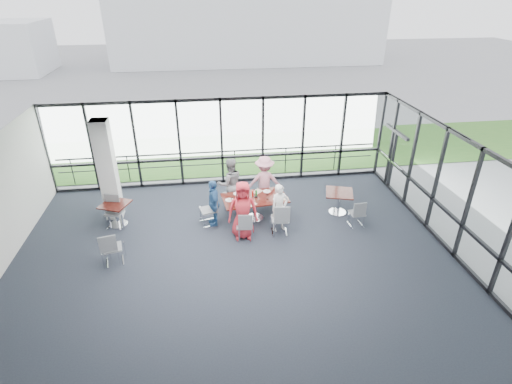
{
  "coord_description": "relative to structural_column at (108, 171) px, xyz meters",
  "views": [
    {
      "loc": [
        -0.63,
        -8.58,
        6.68
      ],
      "look_at": [
        0.83,
        1.93,
        1.1
      ],
      "focal_mm": 28.0,
      "sensor_mm": 36.0,
      "label": 1
    }
  ],
  "objects": [
    {
      "name": "diner_near_left",
      "position": [
        3.95,
        -1.73,
        -0.71
      ],
      "size": [
        0.89,
        0.61,
        1.77
      ],
      "primitive_type": "imported",
      "rotation": [
        0.0,
        0.0,
        -0.05
      ],
      "color": "red",
      "rests_on": "ground"
    },
    {
      "name": "plate_nl",
      "position": [
        3.95,
        -1.22,
        -0.84
      ],
      "size": [
        0.28,
        0.28,
        0.01
      ],
      "primitive_type": "cylinder",
      "color": "white",
      "rests_on": "main_table"
    },
    {
      "name": "diner_end",
      "position": [
        3.14,
        -0.92,
        -0.85
      ],
      "size": [
        0.58,
        0.93,
        1.49
      ],
      "primitive_type": "imported",
      "rotation": [
        0.0,
        0.0,
        -1.45
      ],
      "color": "#2D5A90",
      "rests_on": "ground"
    },
    {
      "name": "side_table_right",
      "position": [
        7.16,
        -0.79,
        -0.97
      ],
      "size": [
        1.05,
        1.05,
        0.75
      ],
      "rotation": [
        0.0,
        0.0,
        -0.29
      ],
      "color": "#320907",
      "rests_on": "ground"
    },
    {
      "name": "chair_main_end",
      "position": [
        2.97,
        -0.88,
        -1.11
      ],
      "size": [
        0.58,
        0.58,
        0.98
      ],
      "primitive_type": null,
      "rotation": [
        0.0,
        0.0,
        -1.32
      ],
      "color": "gray",
      "rests_on": "ground"
    },
    {
      "name": "plate_nr",
      "position": [
        5.1,
        -0.99,
        -0.84
      ],
      "size": [
        0.27,
        0.27,
        0.01
      ],
      "primitive_type": "cylinder",
      "color": "white",
      "rests_on": "main_table"
    },
    {
      "name": "chair_spare_lb",
      "position": [
        0.13,
        -0.63,
        -1.11
      ],
      "size": [
        0.58,
        0.58,
        0.98
      ],
      "primitive_type": null,
      "rotation": [
        0.0,
        0.0,
        2.9
      ],
      "color": "gray",
      "rests_on": "ground"
    },
    {
      "name": "tumbler_a",
      "position": [
        4.25,
        -1.06,
        -0.79
      ],
      "size": [
        0.06,
        0.06,
        0.13
      ],
      "primitive_type": "cylinder",
      "color": "white",
      "rests_on": "main_table"
    },
    {
      "name": "apron",
      "position": [
        3.6,
        7.0,
        -1.62
      ],
      "size": [
        80.0,
        70.0,
        0.02
      ],
      "primitive_type": "cube",
      "color": "gray",
      "rests_on": "ground"
    },
    {
      "name": "diner_near_right",
      "position": [
        5.07,
        -1.52,
        -0.85
      ],
      "size": [
        0.64,
        0.54,
        1.5
      ],
      "primitive_type": "imported",
      "rotation": [
        0.0,
        0.0,
        0.3
      ],
      "color": "silver",
      "rests_on": "ground"
    },
    {
      "name": "curtain_wall_right",
      "position": [
        9.6,
        -3.0,
        0.0
      ],
      "size": [
        0.1,
        10.0,
        3.2
      ],
      "primitive_type": "cube",
      "color": "white",
      "rests_on": "ground"
    },
    {
      "name": "chair_main_fl",
      "position": [
        3.75,
        0.1,
        -1.15
      ],
      "size": [
        0.54,
        0.54,
        0.9
      ],
      "primitive_type": null,
      "rotation": [
        0.0,
        0.0,
        3.41
      ],
      "color": "gray",
      "rests_on": "ground"
    },
    {
      "name": "side_table_left",
      "position": [
        0.17,
        -0.57,
        -0.98
      ],
      "size": [
        1.01,
        1.01,
        0.75
      ],
      "rotation": [
        0.0,
        0.0,
        -0.41
      ],
      "color": "#320907",
      "rests_on": "ground"
    },
    {
      "name": "condiment_caddy",
      "position": [
        4.46,
        -0.76,
        -0.83
      ],
      "size": [
        0.1,
        0.07,
        0.04
      ],
      "primitive_type": "cube",
      "color": "black",
      "rests_on": "main_table"
    },
    {
      "name": "menu_b",
      "position": [
        5.29,
        -0.96,
        -0.85
      ],
      "size": [
        0.33,
        0.24,
        0.0
      ],
      "primitive_type": "cube",
      "rotation": [
        0.0,
        0.0,
        -0.03
      ],
      "color": "silver",
      "rests_on": "main_table"
    },
    {
      "name": "green_bottle",
      "position": [
        4.49,
        -0.68,
        -0.75
      ],
      "size": [
        0.05,
        0.05,
        0.2
      ],
      "primitive_type": "cylinder",
      "color": "#136A1D",
      "rests_on": "main_table"
    },
    {
      "name": "grass_strip",
      "position": [
        3.6,
        5.0,
        -1.59
      ],
      "size": [
        80.0,
        5.0,
        0.01
      ],
      "primitive_type": "cube",
      "color": "#27601F",
      "rests_on": "ground"
    },
    {
      "name": "exit_door",
      "position": [
        9.6,
        0.75,
        -0.55
      ],
      "size": [
        0.12,
        1.6,
        2.1
      ],
      "primitive_type": "cube",
      "color": "black",
      "rests_on": "ground"
    },
    {
      "name": "floor",
      "position": [
        3.6,
        -3.0,
        -1.61
      ],
      "size": [
        12.0,
        10.0,
        0.02
      ],
      "primitive_type": "cube",
      "color": "#212632",
      "rests_on": "ground"
    },
    {
      "name": "menu_a",
      "position": [
        4.29,
        -1.2,
        -0.85
      ],
      "size": [
        0.34,
        0.33,
        0.0
      ],
      "primitive_type": "cube",
      "rotation": [
        0.0,
        0.0,
        0.7
      ],
      "color": "silver",
      "rests_on": "main_table"
    },
    {
      "name": "hangar_main",
      "position": [
        7.6,
        29.0,
        1.4
      ],
      "size": [
        24.0,
        10.0,
        6.0
      ],
      "primitive_type": "cube",
      "color": "silver",
      "rests_on": "ground"
    },
    {
      "name": "structural_column",
      "position": [
        0.0,
        0.0,
        0.0
      ],
      "size": [
        0.5,
        0.5,
        3.2
      ],
      "primitive_type": "cube",
      "color": "silver",
      "rests_on": "ground"
    },
    {
      "name": "ceiling",
      "position": [
        3.6,
        -3.0,
        1.6
      ],
      "size": [
        12.0,
        10.0,
        0.04
      ],
      "primitive_type": "cube",
      "color": "white",
      "rests_on": "ground"
    },
    {
      "name": "ketchup_bottle",
      "position": [
        4.38,
        -0.66,
        -0.76
      ],
      "size": [
        0.06,
        0.06,
        0.18
      ],
      "primitive_type": "cylinder",
      "color": "#B40D06",
      "rests_on": "main_table"
    },
    {
      "name": "plate_fl",
      "position": [
        3.93,
        -0.44,
        -0.84
      ],
      "size": [
        0.27,
        0.27,
        0.01
      ],
      "primitive_type": "cylinder",
      "color": "white",
      "rests_on": "main_table"
    },
    {
      "name": "chair_spare_la",
      "position": [
        0.4,
        -2.5,
        -1.13
      ],
      "size": [
        0.55,
        0.55,
        0.94
      ],
      "primitive_type": null,
      "rotation": [
        0.0,
        0.0,
        0.21
      ],
      "color": "gray",
      "rests_on": "ground"
    },
    {
      "name": "guard_rail",
      "position": [
        3.6,
        2.6,
        -1.1
      ],
      "size": [
        12.0,
        0.06,
        0.06
      ],
      "primitive_type": "cylinder",
      "rotation": [
        0.0,
        1.57,
        0.0
      ],
      "color": "#2D2D33",
      "rests_on": "ground"
    },
    {
      "name": "diner_far_right",
      "position": [
        4.87,
        0.11,
        -0.73
      ],
      "size": [
        1.16,
        0.67,
        1.73
      ],
      "primitive_type": "imported",
      "rotation": [
        0.0,
        0.0,
        3.06
      ],
      "color": "#CF8494",
      "rests_on": "ground"
    },
    {
      "name": "tumbler_b",
      "position": [
        4.8,
        -0.92,
        -0.77
      ],
      "size": [
        0.08,
        0.08,
        0.15
      ],
      "primitive_type": "cylinder",
      "color": "white",
      "rests_on": "main_table"
    },
    {
      "name": "chair_spare_r",
      "position": [
        7.47,
        -1.61,
        -1.17
      ],
      "size": [
        0.45,
        0.45,
        0.86
      ],
      "primitive_type": null,
      "rotation": [
        0.0,
        0.0,
        0.06
      ],
      "color": "gray",
      "rests_on": "ground"
    },
    {
      "name": "diner_far_left",
      "position": [
        3.73,
        0.05,
        -0.72
      ],
      "size": [
        0.94,
        0.69,
        1.76
      ],
      "primitive_type": "imported",
      "rotation": [
        0.0,
        0.0,
        3.34
      ],
      "color": "slate",
      "rests_on": "ground"
    },
    {
      "name": "chair_main_fr",
      "position": [
        4.89,
        0.25,
        -1.16
      ],
      "size": [
        0.46,
        0.46,
        0.88
      ],
      "primitive_type": null,
      "rotation": [
        0.0,
        0.0,
        3.21
      ],
      "color": "gray",
      "rests_on": "ground"
    },
    {
      "name": "tumbler_c",
      "position": [
        4.49,
        -0.47,
        -0.79
      ],
      "size": [
        0.06,
        0.06,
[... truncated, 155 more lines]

